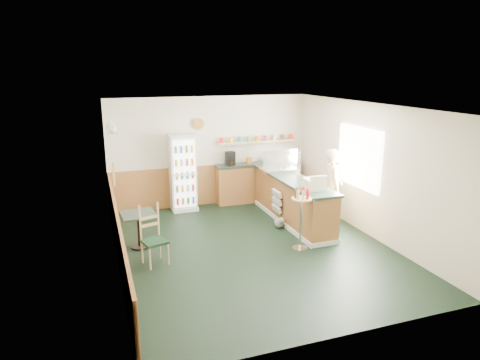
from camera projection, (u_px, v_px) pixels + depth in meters
name	position (u px, v px, depth m)	size (l,w,h in m)	color
ground	(253.00, 248.00, 8.24)	(6.00, 6.00, 0.00)	black
room_envelope	(230.00, 164.00, 8.45)	(5.04, 6.02, 2.72)	beige
service_counter	(293.00, 202.00, 9.53)	(0.68, 3.01, 1.01)	#AA6B36
back_counter	(258.00, 180.00, 11.03)	(2.24, 0.42, 1.69)	#AA6B36
drinks_fridge	(183.00, 173.00, 10.26)	(0.61, 0.53, 1.84)	silver
display_case	(280.00, 161.00, 9.98)	(0.87, 0.45, 0.49)	silver
cash_register	(314.00, 184.00, 8.51)	(0.37, 0.39, 0.21)	beige
shopkeeper	(333.00, 188.00, 9.20)	(0.57, 0.41, 1.71)	tan
condiment_stand	(301.00, 210.00, 8.00)	(0.38, 0.38, 1.18)	silver
newspaper_rack	(277.00, 202.00, 9.46)	(0.09, 0.43, 0.52)	black
cafe_table	(139.00, 224.00, 8.14)	(0.68, 0.68, 0.69)	black
cafe_chair	(153.00, 233.00, 7.50)	(0.49, 0.49, 1.06)	black
dog_doorstop	(280.00, 222.00, 9.23)	(0.22, 0.28, 0.26)	gray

